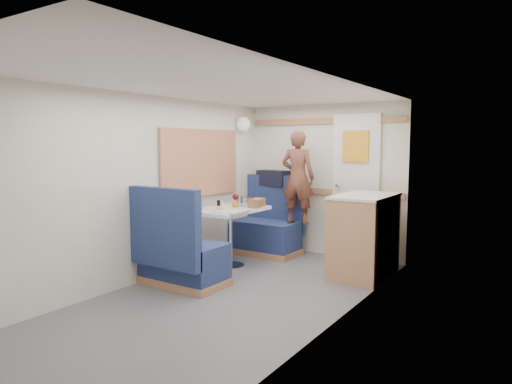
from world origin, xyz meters
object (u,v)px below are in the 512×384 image
Objects in this scene: bench_far at (267,231)px; tray at (232,211)px; dinette_table at (229,221)px; tumbler_right at (243,201)px; beer_glass at (250,202)px; tumbler_left at (200,205)px; galley_counter at (364,235)px; bread_loaf at (257,203)px; dome_light at (243,124)px; person at (298,177)px; pepper_grinder at (219,204)px; duffel_bag at (273,178)px; cheese_block at (221,208)px; wine_glass at (236,198)px; salt_grinder at (222,204)px; bench_near at (180,258)px; orange_fruit at (235,204)px; tumbler_mid at (239,201)px.

bench_far reaches higher than tray.
tumbler_right is (0.03, 0.25, 0.21)m from dinette_table.
tumbler_left is at bearing -122.77° from beer_glass.
bread_loaf is (-1.24, -0.29, 0.30)m from galley_counter.
bench_far reaches higher than bread_loaf.
dome_light is at bearing 135.95° from bread_loaf.
person reaches higher than dinette_table.
galley_counter is at bearing 23.23° from pepper_grinder.
duffel_bag reaches higher than beer_glass.
wine_glass is (-0.03, 0.31, 0.09)m from cheese_block.
tray is at bearing 6.05° from cheese_block.
tray is 0.36m from wine_glass.
bread_loaf is (0.61, -0.59, -0.98)m from dome_light.
pepper_grinder is 0.42× the size of bread_loaf.
wine_glass is at bearing 94.63° from cheese_block.
tray reaches higher than dinette_table.
dome_light is 1.35m from salt_grinder.
salt_grinder is (-0.02, 0.09, -0.01)m from pepper_grinder.
bench_near reaches higher than galley_counter.
tumbler_right is at bearing 166.36° from beer_glass.
orange_fruit is at bearing 83.83° from bench_near.
wine_glass is 0.18m from salt_grinder.
dinette_table is 0.76× the size of person.
salt_grinder is at bearing 145.54° from tray.
bench_far is 12.41× the size of salt_grinder.
pepper_grinder is (-0.04, -0.35, -0.00)m from tumbler_mid.
pepper_grinder is (-0.10, -0.36, -0.01)m from tumbler_right.
dinette_table is 0.24m from pepper_grinder.
galley_counter is at bearing 31.53° from tray.
dome_light is 0.17× the size of person.
salt_grinder is at bearing -159.73° from galley_counter.
dinette_table is 1.57m from galley_counter.
tumbler_right is at bearing 94.21° from wine_glass.
tumbler_right is (-0.04, 0.49, 0.03)m from cheese_block.
galley_counter is (1.86, -0.30, -1.28)m from dome_light.
salt_grinder is at bearing 96.02° from bench_near.
bench_near is 10.20× the size of pepper_grinder.
dinette_table is 1.21m from duffel_bag.
dome_light is 0.82× the size of bread_loaf.
duffel_bag is at bearing 93.44° from dinette_table.
beer_glass is 0.45× the size of bread_loaf.
galley_counter is 8.25× the size of tumbler_left.
bench_far is 0.82m from beer_glass.
duffel_bag is at bearing 88.93° from salt_grinder.
duffel_bag is 3.67× the size of tumbler_right.
orange_fruit is 0.24m from beer_glass.
dome_light is 0.85m from duffel_bag.
pepper_grinder is (0.12, 0.20, -0.00)m from tumbler_left.
bench_far is at bearing 100.59° from tray.
cheese_block is (-0.38, -1.12, -0.30)m from person.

